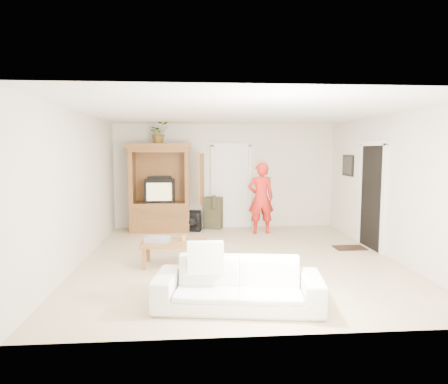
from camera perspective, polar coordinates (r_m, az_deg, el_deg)
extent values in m
plane|color=tan|center=(7.28, 2.08, -9.52)|extent=(6.00, 6.00, 0.00)
plane|color=white|center=(7.05, 2.16, 11.31)|extent=(6.00, 6.00, 0.00)
plane|color=silver|center=(10.02, 0.15, 2.29)|extent=(5.50, 0.00, 5.50)
plane|color=silver|center=(4.10, 6.94, -3.13)|extent=(5.50, 0.00, 5.50)
plane|color=silver|center=(7.26, -19.97, 0.52)|extent=(0.00, 6.00, 6.00)
plane|color=silver|center=(7.85, 22.49, 0.81)|extent=(0.00, 6.00, 6.00)
cube|color=brown|center=(9.78, -9.08, -3.48)|extent=(1.40, 0.60, 0.70)
cube|color=brown|center=(9.75, -12.99, 2.04)|extent=(0.10, 0.60, 1.20)
cube|color=brown|center=(9.64, -5.32, 2.12)|extent=(0.10, 0.60, 1.20)
cube|color=brown|center=(9.94, -9.05, 2.19)|extent=(1.40, 0.06, 1.20)
cube|color=brown|center=(9.65, -9.24, 5.94)|extent=(1.40, 0.60, 0.10)
cube|color=brown|center=(9.65, -9.25, 6.53)|extent=(1.52, 0.68, 0.10)
cube|color=brown|center=(9.17, -3.30, 1.94)|extent=(0.16, 0.67, 1.15)
cube|color=black|center=(9.73, -9.13, 0.19)|extent=(0.70, 0.52, 0.55)
cube|color=tan|center=(9.46, -9.26, 0.02)|extent=(0.58, 0.02, 0.42)
cube|color=black|center=(9.67, -9.17, 2.02)|extent=(0.55, 0.35, 0.08)
cube|color=brown|center=(9.49, -9.23, -3.16)|extent=(1.19, 0.03, 0.25)
cube|color=white|center=(10.03, 1.02, 0.69)|extent=(0.85, 0.05, 2.04)
cube|color=black|center=(8.40, 20.41, -0.72)|extent=(0.05, 0.90, 2.04)
cube|color=black|center=(9.55, 17.29, 3.64)|extent=(0.03, 0.60, 0.48)
cube|color=#382316|center=(8.41, 17.51, -7.61)|extent=(0.60, 0.40, 0.02)
imported|color=#4C7238|center=(9.64, -9.29, 8.33)|extent=(0.54, 0.49, 0.51)
imported|color=red|center=(9.35, 5.30, -0.89)|extent=(0.62, 0.42, 1.66)
imported|color=white|center=(5.07, 2.02, -13.01)|extent=(2.14, 1.08, 0.60)
cube|color=brown|center=(6.86, -7.12, -7.26)|extent=(1.13, 0.65, 0.06)
cube|color=brown|center=(6.75, -11.40, -9.35)|extent=(0.06, 0.06, 0.35)
cube|color=brown|center=(7.19, -10.79, -8.39)|extent=(0.06, 0.06, 0.35)
cube|color=brown|center=(6.66, -3.09, -9.45)|extent=(0.06, 0.06, 0.35)
cube|color=brown|center=(7.10, -3.02, -8.46)|extent=(0.06, 0.06, 0.35)
cube|color=#EE4F82|center=(6.86, -9.48, -6.69)|extent=(0.43, 0.36, 0.08)
cylinder|color=tan|center=(6.88, -5.85, -6.51)|extent=(0.08, 0.08, 0.10)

